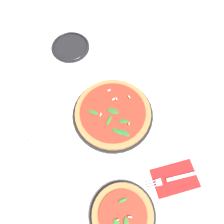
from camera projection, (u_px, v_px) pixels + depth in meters
ground_plane at (113, 115)px, 0.89m from camera, size 6.00×6.00×0.00m
pizza_arugula_main at (112, 113)px, 0.87m from camera, size 0.32×0.32×0.05m
pizza_personal_side at (123, 215)px, 0.72m from camera, size 0.22×0.22×0.05m
wine_glass at (45, 138)px, 0.73m from camera, size 0.07×0.07×0.15m
napkin at (175, 178)px, 0.78m from camera, size 0.18×0.13×0.01m
fork at (173, 179)px, 0.78m from camera, size 0.20×0.05×0.00m
side_plate_white at (70, 47)px, 1.03m from camera, size 0.18×0.18×0.02m
shaker_pepper at (26, 144)px, 0.80m from camera, size 0.03×0.03×0.07m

